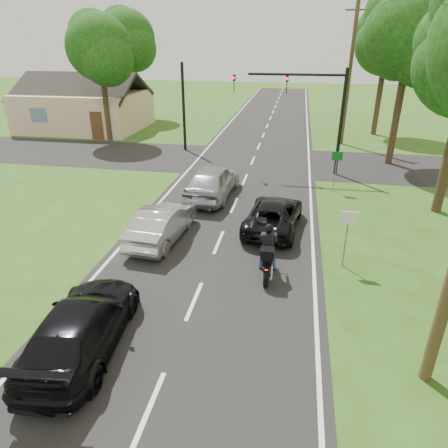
{
  "coord_description": "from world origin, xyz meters",
  "views": [
    {
      "loc": [
        2.73,
        -9.89,
        7.37
      ],
      "look_at": [
        0.4,
        3.0,
        1.3
      ],
      "focal_mm": 32.0,
      "sensor_mm": 36.0,
      "label": 1
    }
  ],
  "objects_px": {
    "motorcycle_rider": "(268,256)",
    "dark_car_behind": "(81,326)",
    "dark_suv": "(274,214)",
    "silver_sedan": "(162,223)",
    "traffic_signal": "(310,102)",
    "utility_pole_far": "(349,74)",
    "silver_suv": "(213,181)",
    "sign_white": "(348,226)",
    "sign_green": "(337,162)"
  },
  "relations": [
    {
      "from": "dark_car_behind",
      "to": "motorcycle_rider",
      "type": "bearing_deg",
      "value": -140.22
    },
    {
      "from": "silver_sedan",
      "to": "dark_car_behind",
      "type": "height_order",
      "value": "silver_sedan"
    },
    {
      "from": "sign_white",
      "to": "sign_green",
      "type": "distance_m",
      "value": 8.0
    },
    {
      "from": "motorcycle_rider",
      "to": "sign_white",
      "type": "bearing_deg",
      "value": 19.92
    },
    {
      "from": "dark_car_behind",
      "to": "silver_suv",
      "type": "bearing_deg",
      "value": -100.64
    },
    {
      "from": "silver_suv",
      "to": "utility_pole_far",
      "type": "xyz_separation_m",
      "value": [
        7.46,
        13.05,
        4.23
      ]
    },
    {
      "from": "silver_sedan",
      "to": "dark_car_behind",
      "type": "distance_m",
      "value": 6.36
    },
    {
      "from": "silver_suv",
      "to": "sign_white",
      "type": "distance_m",
      "value": 8.47
    },
    {
      "from": "silver_suv",
      "to": "sign_white",
      "type": "xyz_separation_m",
      "value": [
        5.96,
        -5.97,
        0.74
      ]
    },
    {
      "from": "motorcycle_rider",
      "to": "dark_suv",
      "type": "relative_size",
      "value": 0.49
    },
    {
      "from": "silver_sedan",
      "to": "traffic_signal",
      "type": "height_order",
      "value": "traffic_signal"
    },
    {
      "from": "silver_sedan",
      "to": "traffic_signal",
      "type": "relative_size",
      "value": 0.67
    },
    {
      "from": "motorcycle_rider",
      "to": "sign_green",
      "type": "distance_m",
      "value": 9.52
    },
    {
      "from": "sign_white",
      "to": "traffic_signal",
      "type": "bearing_deg",
      "value": 97.05
    },
    {
      "from": "silver_sedan",
      "to": "sign_green",
      "type": "height_order",
      "value": "sign_green"
    },
    {
      "from": "dark_car_behind",
      "to": "dark_suv",
      "type": "bearing_deg",
      "value": -123.32
    },
    {
      "from": "motorcycle_rider",
      "to": "dark_suv",
      "type": "height_order",
      "value": "motorcycle_rider"
    },
    {
      "from": "motorcycle_rider",
      "to": "dark_suv",
      "type": "xyz_separation_m",
      "value": [
        -0.04,
        3.8,
        -0.11
      ]
    },
    {
      "from": "silver_sedan",
      "to": "sign_green",
      "type": "relative_size",
      "value": 2.0
    },
    {
      "from": "motorcycle_rider",
      "to": "sign_white",
      "type": "height_order",
      "value": "sign_white"
    },
    {
      "from": "silver_suv",
      "to": "motorcycle_rider",
      "type": "bearing_deg",
      "value": 119.34
    },
    {
      "from": "motorcycle_rider",
      "to": "silver_sedan",
      "type": "height_order",
      "value": "motorcycle_rider"
    },
    {
      "from": "dark_suv",
      "to": "sign_white",
      "type": "bearing_deg",
      "value": 139.66
    },
    {
      "from": "traffic_signal",
      "to": "utility_pole_far",
      "type": "distance_m",
      "value": 8.55
    },
    {
      "from": "silver_suv",
      "to": "traffic_signal",
      "type": "bearing_deg",
      "value": -128.5
    },
    {
      "from": "dark_car_behind",
      "to": "utility_pole_far",
      "type": "relative_size",
      "value": 0.48
    },
    {
      "from": "motorcycle_rider",
      "to": "dark_car_behind",
      "type": "xyz_separation_m",
      "value": [
        -4.41,
        -4.43,
        -0.04
      ]
    },
    {
      "from": "traffic_signal",
      "to": "utility_pole_far",
      "type": "bearing_deg",
      "value": 70.32
    },
    {
      "from": "sign_green",
      "to": "silver_suv",
      "type": "bearing_deg",
      "value": -161.76
    },
    {
      "from": "silver_suv",
      "to": "dark_car_behind",
      "type": "bearing_deg",
      "value": 88.56
    },
    {
      "from": "motorcycle_rider",
      "to": "sign_green",
      "type": "relative_size",
      "value": 1.03
    },
    {
      "from": "silver_sedan",
      "to": "dark_car_behind",
      "type": "xyz_separation_m",
      "value": [
        -0.04,
        -6.36,
        -0.0
      ]
    },
    {
      "from": "motorcycle_rider",
      "to": "dark_car_behind",
      "type": "bearing_deg",
      "value": -136.85
    },
    {
      "from": "silver_sedan",
      "to": "utility_pole_far",
      "type": "xyz_separation_m",
      "value": [
        8.48,
        18.14,
        4.37
      ]
    },
    {
      "from": "dark_suv",
      "to": "silver_sedan",
      "type": "xyz_separation_m",
      "value": [
        -4.33,
        -1.87,
        0.07
      ]
    },
    {
      "from": "dark_suv",
      "to": "traffic_signal",
      "type": "xyz_separation_m",
      "value": [
        1.29,
        8.27,
        3.5
      ]
    },
    {
      "from": "silver_suv",
      "to": "dark_suv",
      "type": "bearing_deg",
      "value": 139.64
    },
    {
      "from": "traffic_signal",
      "to": "sign_white",
      "type": "distance_m",
      "value": 11.39
    },
    {
      "from": "dark_suv",
      "to": "traffic_signal",
      "type": "height_order",
      "value": "traffic_signal"
    },
    {
      "from": "dark_suv",
      "to": "sign_green",
      "type": "distance_m",
      "value": 6.05
    },
    {
      "from": "silver_suv",
      "to": "utility_pole_far",
      "type": "bearing_deg",
      "value": -115.91
    },
    {
      "from": "motorcycle_rider",
      "to": "dark_suv",
      "type": "distance_m",
      "value": 3.8
    },
    {
      "from": "traffic_signal",
      "to": "sign_white",
      "type": "relative_size",
      "value": 3.0
    },
    {
      "from": "silver_sedan",
      "to": "sign_green",
      "type": "bearing_deg",
      "value": -130.4
    },
    {
      "from": "dark_car_behind",
      "to": "sign_green",
      "type": "distance_m",
      "value": 15.32
    },
    {
      "from": "sign_white",
      "to": "silver_sedan",
      "type": "bearing_deg",
      "value": 172.85
    },
    {
      "from": "motorcycle_rider",
      "to": "silver_suv",
      "type": "distance_m",
      "value": 7.78
    },
    {
      "from": "silver_sedan",
      "to": "sign_white",
      "type": "bearing_deg",
      "value": 177.67
    },
    {
      "from": "utility_pole_far",
      "to": "silver_suv",
      "type": "bearing_deg",
      "value": -119.76
    },
    {
      "from": "dark_car_behind",
      "to": "sign_white",
      "type": "relative_size",
      "value": 2.26
    }
  ]
}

